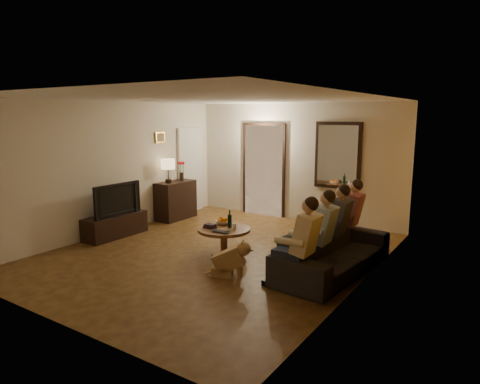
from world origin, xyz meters
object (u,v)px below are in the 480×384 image
Objects in this scene: dog at (229,259)px; person_c at (335,228)px; tv_stand at (115,226)px; person_d at (348,221)px; person_a at (302,248)px; sofa at (333,251)px; bowl at (223,222)px; dresser at (176,200)px; coffee_table at (224,241)px; wine_bottle at (230,219)px; laptop at (219,232)px; person_b at (320,237)px; table_lamp at (168,171)px; tv at (114,199)px.

person_c is at bearing 25.94° from dog.
tv_stand is 4.40m from person_d.
person_c is (0.00, 1.20, 0.00)m from person_a.
bowl is (-2.05, 0.03, 0.15)m from sofa.
dresser is at bearing 166.89° from person_c.
sofa is at bearing 83.66° from person_a.
sofa is at bearing 16.05° from dog.
wine_bottle is at bearing 63.43° from coffee_table.
person_d is (4.16, 1.38, 0.39)m from tv_stand.
laptop is at bearing 112.42° from dog.
dresser is 1.77m from tv_stand.
person_d is at bearing 90.00° from person_b.
coffee_table is (2.39, -1.24, -0.90)m from table_lamp.
person_d is (4.16, -0.15, -0.53)m from table_lamp.
dresser is 4.28m from person_c.
dog is 1.70× the size of laptop.
table_lamp is 2.84m from coffee_table.
sofa is 4.04× the size of dog.
tv_stand is at bearing -161.61° from person_d.
dog is (-1.19, -1.01, -0.05)m from sofa.
tv reaches higher than laptop.
sofa is 1.84m from wine_bottle.
wine_bottle is (-1.72, 0.81, 0.01)m from person_a.
table_lamp reaches higher than person_a.
bowl is (2.21, -1.24, 0.05)m from dresser.
wine_bottle is at bearing -27.55° from bowl.
bowl is (-1.95, -0.87, -0.12)m from person_d.
table_lamp reaches higher than dog.
tv_stand is 2.50m from wine_bottle.
laptop is (-1.67, -0.77, -0.14)m from person_c.
coffee_table is at bearing -148.37° from person_d.
person_a is at bearing -25.49° from bowl.
table_lamp is (0.00, -0.22, 0.70)m from dresser.
person_a is 3.65× the size of laptop.
person_a is 2.16m from bowl.
person_c is at bearing 90.00° from person_a.
dresser is at bearing 150.72° from bowl.
coffee_table is at bearing -164.52° from person_c.
table_lamp is 3.79m from dog.
bowl is 0.57m from laptop.
coffee_table is at bearing -116.57° from wine_bottle.
coffee_table is at bearing -31.41° from dresser.
tv reaches higher than sofa.
coffee_table is (-1.77, 0.71, -0.38)m from person_a.
dresser is 4.18m from person_d.
tv is at bearing -90.00° from tv_stand.
sofa is 6.88× the size of laptop.
person_c is at bearing 26.13° from laptop.
dog is (3.07, -2.28, -0.15)m from dresser.
person_b is (0.00, 0.60, 0.00)m from person_a.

